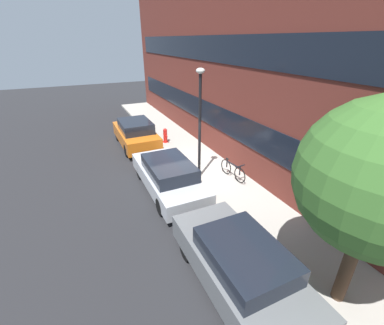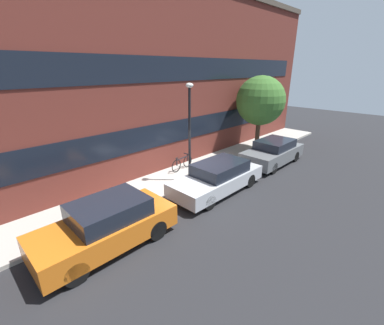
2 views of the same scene
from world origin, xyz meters
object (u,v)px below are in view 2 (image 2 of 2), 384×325
Objects in this scene: parked_car_silver at (218,177)px; fire_hydrant at (98,206)px; street_tree at (260,101)px; lamp_post at (190,123)px; parked_car_grey at (273,152)px; bicycle at (182,163)px; parked_car_orange at (107,225)px.

parked_car_silver reaches higher than fire_hydrant.
street_tree is 6.31m from lamp_post.
parked_car_silver is 1.09× the size of parked_car_grey.
bicycle is (5.06, 1.13, -0.03)m from fire_hydrant.
street_tree reaches higher than parked_car_orange.
fire_hydrant is (-4.65, 1.53, -0.11)m from parked_car_silver.
fire_hydrant is 5.19m from bicycle.
parked_car_silver is at bearing -180.00° from parked_car_orange.
parked_car_silver is 6.78m from street_tree.
parked_car_grey is at bearing -16.06° from lamp_post.
parked_car_grey is (4.77, 0.00, 0.02)m from parked_car_silver.
parked_car_grey is 3.32m from street_tree.
street_tree is 1.04× the size of lamp_post.
parked_car_orange reaches higher than parked_car_grey.
parked_car_grey is 0.94× the size of lamp_post.
fire_hydrant is (0.46, 1.53, -0.18)m from parked_car_orange.
bicycle is at bearing -31.41° from parked_car_grey.
street_tree is at bearing -170.90° from parked_car_orange.
parked_car_silver reaches higher than bicycle.
lamp_post is (4.40, -0.08, 2.29)m from fire_hydrant.
street_tree reaches higher than fire_hydrant.
parked_car_grey reaches higher than parked_car_silver.
fire_hydrant is at bearing 178.95° from lamp_post.
bicycle is at bearing 12.62° from fire_hydrant.
parked_car_silver is at bearing -18.18° from fire_hydrant.
lamp_post reaches higher than parked_car_grey.
lamp_post is at bearing -176.91° from street_tree.
parked_car_grey is (9.88, 0.00, -0.05)m from parked_car_orange.
parked_car_grey is 5.12× the size of fire_hydrant.
parked_car_orange is at bearing -170.90° from street_tree.
parked_car_orange is 1.60m from fire_hydrant.
parked_car_silver is 4.77m from parked_car_grey.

